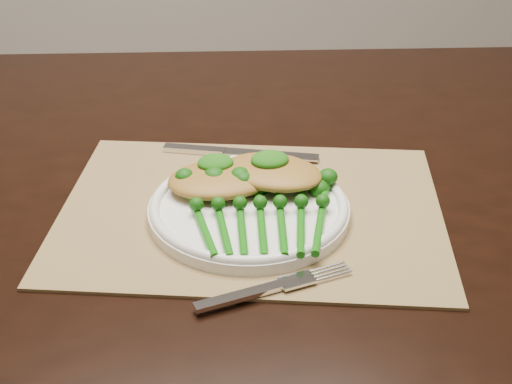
{
  "coord_description": "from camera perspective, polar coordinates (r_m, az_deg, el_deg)",
  "views": [
    {
      "loc": [
        -0.22,
        -0.74,
        1.24
      ],
      "look_at": [
        -0.1,
        0.0,
        0.78
      ],
      "focal_mm": 50.0,
      "sensor_mm": 36.0,
      "label": 1
    }
  ],
  "objects": [
    {
      "name": "knife",
      "position": [
        1.02,
        -2.47,
        3.25
      ],
      "size": [
        0.22,
        0.09,
        0.01
      ],
      "rotation": [
        0.0,
        0.0,
        -0.31
      ],
      "color": "silver",
      "rests_on": "placemat"
    },
    {
      "name": "fork",
      "position": [
        0.77,
        2.29,
        -7.37
      ],
      "size": [
        0.18,
        0.06,
        0.01
      ],
      "rotation": [
        0.0,
        0.0,
        0.24
      ],
      "color": "silver",
      "rests_on": "placemat"
    },
    {
      "name": "dining_table",
      "position": [
        1.24,
        -2.86,
        -12.72
      ],
      "size": [
        1.69,
        1.08,
        0.75
      ],
      "rotation": [
        0.0,
        0.0,
        -0.12
      ],
      "color": "black",
      "rests_on": "ground"
    },
    {
      "name": "pesto_dollop_left",
      "position": [
        0.91,
        -3.26,
        2.36
      ],
      "size": [
        0.05,
        0.04,
        0.02
      ],
      "primitive_type": "ellipsoid",
      "color": "#124E0B",
      "rests_on": "chicken_fillet_left"
    },
    {
      "name": "chicken_fillet_left",
      "position": [
        0.91,
        -2.76,
        1.05
      ],
      "size": [
        0.14,
        0.1,
        0.03
      ],
      "primitive_type": "ellipsoid",
      "rotation": [
        0.0,
        0.0,
        0.05
      ],
      "color": "#AB7C31",
      "rests_on": "dinner_plate"
    },
    {
      "name": "broccolini_bundle",
      "position": [
        0.84,
        0.41,
        -2.2
      ],
      "size": [
        0.19,
        0.2,
        0.04
      ],
      "rotation": [
        0.0,
        0.0,
        -0.11
      ],
      "color": "#13620C",
      "rests_on": "dinner_plate"
    },
    {
      "name": "chicken_fillet_right",
      "position": [
        0.91,
        1.31,
        1.63
      ],
      "size": [
        0.16,
        0.14,
        0.03
      ],
      "primitive_type": "ellipsoid",
      "rotation": [
        0.0,
        0.0,
        -0.5
      ],
      "color": "#AB7C31",
      "rests_on": "dinner_plate"
    },
    {
      "name": "pesto_dollop_right",
      "position": [
        0.91,
        1.11,
        2.6
      ],
      "size": [
        0.05,
        0.04,
        0.02
      ],
      "primitive_type": "ellipsoid",
      "color": "#124E0B",
      "rests_on": "chicken_fillet_right"
    },
    {
      "name": "dinner_plate",
      "position": [
        0.88,
        -0.57,
        -1.25
      ],
      "size": [
        0.25,
        0.25,
        0.02
      ],
      "color": "white",
      "rests_on": "placemat"
    },
    {
      "name": "placemat",
      "position": [
        0.9,
        -0.39,
        -1.49
      ],
      "size": [
        0.54,
        0.45,
        0.0
      ],
      "primitive_type": "cube",
      "rotation": [
        0.0,
        0.0,
        -0.23
      ],
      "color": "olive",
      "rests_on": "dining_table"
    }
  ]
}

